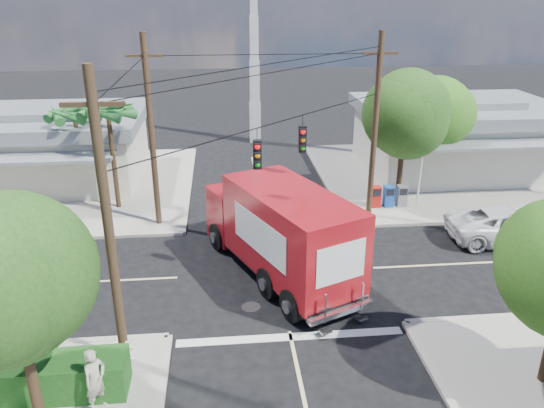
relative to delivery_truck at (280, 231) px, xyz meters
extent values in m
plane|color=black|center=(-0.11, 0.14, -1.92)|extent=(120.00, 120.00, 0.00)
cube|color=#9C978D|center=(10.89, 11.14, -1.85)|extent=(14.00, 14.00, 0.14)
cube|color=#ABA697|center=(3.89, 11.14, -1.85)|extent=(0.25, 14.00, 0.14)
cube|color=#ABA697|center=(10.89, 4.14, -1.85)|extent=(14.00, 0.25, 0.14)
cube|color=#9C978D|center=(-11.11, 11.14, -1.85)|extent=(14.00, 14.00, 0.14)
cube|color=#ABA697|center=(-4.11, 11.14, -1.85)|extent=(0.25, 14.00, 0.14)
cube|color=#ABA697|center=(-11.11, 4.14, -1.85)|extent=(14.00, 0.25, 0.14)
cube|color=beige|center=(-0.11, 10.14, -1.91)|extent=(0.12, 12.00, 0.01)
cube|color=beige|center=(9.89, 0.14, -1.91)|extent=(12.00, 0.12, 0.01)
cube|color=beige|center=(-10.11, 0.14, -1.91)|extent=(12.00, 0.12, 0.01)
cube|color=silver|center=(-0.11, -4.16, -1.91)|extent=(7.50, 0.40, 0.01)
cube|color=silver|center=(12.39, 12.14, -0.08)|extent=(11.00, 8.00, 3.40)
cube|color=gray|center=(12.39, 12.14, 1.97)|extent=(11.80, 8.80, 0.70)
cube|color=gray|center=(12.39, 12.14, 2.47)|extent=(6.05, 4.40, 0.50)
cube|color=gray|center=(12.39, 7.24, 1.12)|extent=(9.90, 1.80, 0.15)
cylinder|color=silver|center=(7.99, 6.44, -0.33)|extent=(0.12, 0.12, 2.90)
cube|color=beige|center=(-12.11, 12.64, -0.18)|extent=(10.00, 8.00, 3.20)
cube|color=gray|center=(-12.11, 12.64, 1.77)|extent=(10.80, 8.80, 0.70)
cube|color=gray|center=(-12.11, 12.64, 2.27)|extent=(5.50, 4.40, 0.50)
cube|color=gray|center=(-12.11, 7.74, 0.92)|extent=(9.00, 1.80, 0.15)
cylinder|color=silver|center=(-8.11, 6.94, -0.43)|extent=(0.12, 0.12, 2.70)
cube|color=silver|center=(0.39, 20.14, -0.42)|extent=(0.80, 0.80, 3.00)
cube|color=silver|center=(0.39, 20.14, 2.58)|extent=(0.70, 0.70, 3.00)
cube|color=silver|center=(0.39, 20.14, 5.58)|extent=(0.60, 0.60, 3.00)
cylinder|color=#422D1C|center=(-7.11, -7.36, 0.08)|extent=(0.28, 0.28, 3.71)
sphere|color=#1D4717|center=(-7.11, -7.36, 2.40)|extent=(3.71, 3.71, 3.71)
sphere|color=#1D4717|center=(-6.76, -7.66, 2.28)|extent=(3.25, 3.25, 3.25)
cylinder|color=#422D1C|center=(7.09, 6.94, 0.27)|extent=(0.28, 0.28, 4.10)
sphere|color=#1D4717|center=(7.09, 6.94, 2.83)|extent=(4.10, 4.10, 4.10)
sphere|color=#1D4717|center=(6.69, 7.14, 3.09)|extent=(3.33, 3.33, 3.33)
sphere|color=#1D4717|center=(7.44, 6.64, 2.70)|extent=(3.58, 3.58, 3.58)
cylinder|color=#422D1C|center=(9.69, 9.14, 0.02)|extent=(0.28, 0.28, 3.58)
sphere|color=#2D6A17|center=(9.69, 9.14, 2.26)|extent=(3.58, 3.58, 3.58)
sphere|color=#2D6A17|center=(9.29, 9.34, 2.48)|extent=(2.91, 2.91, 2.91)
sphere|color=#2D6A17|center=(10.04, 8.84, 2.14)|extent=(3.14, 3.14, 3.14)
cylinder|color=#422D1C|center=(-7.61, 7.64, 0.72)|extent=(0.24, 0.24, 5.00)
cone|color=#266B2B|center=(-6.71, 7.64, 3.32)|extent=(0.50, 2.06, 0.98)
cone|color=#266B2B|center=(-7.05, 8.34, 3.32)|extent=(1.92, 1.68, 0.98)
cone|color=#266B2B|center=(-7.81, 8.51, 3.32)|extent=(2.12, 0.95, 0.98)
cone|color=#266B2B|center=(-8.42, 8.03, 3.32)|extent=(1.34, 2.07, 0.98)
cone|color=#266B2B|center=(-8.42, 7.25, 3.32)|extent=(1.34, 2.07, 0.98)
cone|color=#266B2B|center=(-7.81, 6.76, 3.32)|extent=(2.12, 0.95, 0.98)
cone|color=#266B2B|center=(-7.05, 6.93, 3.32)|extent=(1.92, 1.68, 0.98)
cylinder|color=#422D1C|center=(-9.61, 9.14, 0.52)|extent=(0.24, 0.24, 4.60)
cone|color=#266B2B|center=(-8.71, 9.14, 2.92)|extent=(0.50, 2.06, 0.98)
cone|color=#266B2B|center=(-9.05, 9.84, 2.92)|extent=(1.92, 1.68, 0.98)
cone|color=#266B2B|center=(-9.81, 10.01, 2.92)|extent=(2.12, 0.95, 0.98)
cone|color=#266B2B|center=(-10.42, 9.53, 2.92)|extent=(1.34, 2.07, 0.98)
cone|color=#266B2B|center=(-10.42, 8.75, 2.92)|extent=(1.34, 2.07, 0.98)
cone|color=#266B2B|center=(-9.81, 8.26, 2.92)|extent=(2.12, 0.95, 0.98)
cone|color=#266B2B|center=(-9.05, 8.43, 2.92)|extent=(1.92, 1.68, 0.98)
cylinder|color=#473321|center=(-5.31, -5.06, 2.58)|extent=(0.28, 0.28, 9.00)
cube|color=#473321|center=(-5.31, -5.06, 6.08)|extent=(1.60, 0.12, 0.12)
cylinder|color=#473321|center=(5.09, 5.34, 2.58)|extent=(0.28, 0.28, 9.00)
cube|color=#473321|center=(5.09, 5.34, 6.08)|extent=(1.60, 0.12, 0.12)
cylinder|color=#473321|center=(-5.31, 5.34, 2.58)|extent=(0.28, 0.28, 9.00)
cube|color=#473321|center=(-5.31, 5.34, 6.08)|extent=(1.60, 0.12, 0.12)
cylinder|color=black|center=(-0.11, 0.14, 4.28)|extent=(10.43, 10.43, 0.04)
cube|color=black|center=(-0.91, -0.66, 3.33)|extent=(0.30, 0.24, 1.05)
sphere|color=red|center=(-0.91, -0.80, 3.66)|extent=(0.20, 0.20, 0.20)
cube|color=black|center=(0.99, 1.24, 3.33)|extent=(0.30, 0.24, 1.05)
sphere|color=red|center=(0.99, 1.10, 3.66)|extent=(0.20, 0.20, 0.20)
cube|color=silver|center=(-7.91, -5.46, -1.43)|extent=(5.94, 0.05, 0.08)
cube|color=silver|center=(-7.91, -5.46, -1.03)|extent=(5.94, 0.05, 0.08)
cube|color=silver|center=(-5.11, -5.46, -1.28)|extent=(0.09, 0.06, 1.00)
cube|color=#113F12|center=(-8.11, -6.26, -1.23)|extent=(6.20, 1.20, 1.10)
cube|color=#B3130F|center=(5.69, 6.34, -1.23)|extent=(0.50, 0.50, 1.10)
cube|color=#174AA7|center=(6.39, 6.34, -1.23)|extent=(0.50, 0.50, 1.10)
cube|color=slate|center=(7.09, 6.34, -1.23)|extent=(0.50, 0.50, 1.10)
cube|color=black|center=(-0.07, 0.16, -1.32)|extent=(5.66, 8.69, 0.27)
cube|color=#AA131B|center=(-1.40, 3.16, -0.46)|extent=(3.11, 2.72, 2.37)
cube|color=black|center=(-1.70, 3.85, -0.03)|extent=(2.18, 1.16, 1.02)
cube|color=silver|center=(-1.79, 4.05, -1.22)|extent=(2.32, 1.12, 0.38)
cube|color=#AA131B|center=(0.32, -0.73, 0.29)|extent=(4.99, 6.81, 3.13)
cube|color=white|center=(1.58, -0.18, 0.46)|extent=(1.59, 3.56, 1.40)
cube|color=white|center=(-0.93, -1.28, 0.46)|extent=(1.59, 3.56, 1.40)
cube|color=white|center=(1.59, -3.61, 0.46)|extent=(1.78, 0.80, 1.40)
cube|color=silver|center=(1.65, -3.74, -1.32)|extent=(2.48, 1.29, 0.19)
cube|color=silver|center=(1.02, -4.17, -0.89)|extent=(0.47, 0.26, 1.08)
cube|color=silver|center=(2.40, -3.56, -0.89)|extent=(0.47, 0.26, 1.08)
cylinder|color=black|center=(-2.47, 2.52, -1.32)|extent=(0.79, 1.22, 1.19)
cylinder|color=black|center=(-0.20, 3.52, -1.32)|extent=(0.79, 1.22, 1.19)
cylinder|color=black|center=(0.06, -3.20, -1.32)|extent=(0.79, 1.22, 1.19)
cylinder|color=black|center=(2.33, -2.20, -1.32)|extent=(0.79, 1.22, 1.19)
imported|color=silver|center=(10.66, 2.06, -1.16)|extent=(5.61, 2.82, 1.52)
imported|color=#BCB99F|center=(-5.71, -6.94, -0.85)|extent=(0.76, 0.81, 1.85)
camera|label=1|loc=(-2.14, -18.59, 8.74)|focal=35.00mm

